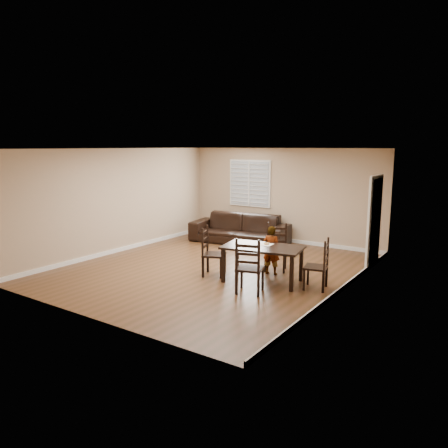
{
  "coord_description": "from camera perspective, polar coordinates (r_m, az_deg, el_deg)",
  "views": [
    {
      "loc": [
        5.61,
        -7.85,
        2.76
      ],
      "look_at": [
        0.12,
        0.28,
        1.0
      ],
      "focal_mm": 35.0,
      "sensor_mm": 36.0,
      "label": 1
    }
  ],
  "objects": [
    {
      "name": "chair_left",
      "position": [
        9.41,
        -2.05,
        -3.83
      ],
      "size": [
        0.59,
        0.61,
        1.07
      ],
      "rotation": [
        0.0,
        0.0,
        1.95
      ],
      "color": "black",
      "rests_on": "ground"
    },
    {
      "name": "chair_near",
      "position": [
        9.93,
        6.85,
        -3.19
      ],
      "size": [
        0.6,
        0.58,
        1.05
      ],
      "rotation": [
        0.0,
        0.0,
        0.37
      ],
      "color": "black",
      "rests_on": "ground"
    },
    {
      "name": "room",
      "position": [
        9.82,
        -0.72,
        4.6
      ],
      "size": [
        6.04,
        7.04,
        2.72
      ],
      "color": "tan",
      "rests_on": "ground"
    },
    {
      "name": "donut",
      "position": [
        9.07,
        5.58,
        -2.54
      ],
      "size": [
        0.11,
        0.11,
        0.04
      ],
      "color": "#C89148",
      "rests_on": "napkin"
    },
    {
      "name": "chair_far",
      "position": [
        8.2,
        3.2,
        -5.92
      ],
      "size": [
        0.6,
        0.58,
        1.08
      ],
      "rotation": [
        0.0,
        0.0,
        3.44
      ],
      "color": "black",
      "rests_on": "ground"
    },
    {
      "name": "napkin",
      "position": [
        9.08,
        5.46,
        -2.67
      ],
      "size": [
        0.29,
        0.29,
        0.0
      ],
      "primitive_type": "cube",
      "rotation": [
        0.0,
        0.0,
        0.04
      ],
      "color": "white",
      "rests_on": "dining_table"
    },
    {
      "name": "chair_right",
      "position": [
        8.69,
        12.7,
        -5.46
      ],
      "size": [
        0.51,
        0.53,
        1.0
      ],
      "rotation": [
        0.0,
        0.0,
        -1.36
      ],
      "color": "black",
      "rests_on": "ground"
    },
    {
      "name": "dining_table",
      "position": [
        8.94,
        5.08,
        -3.47
      ],
      "size": [
        1.72,
        1.16,
        0.75
      ],
      "rotation": [
        0.0,
        0.0,
        0.17
      ],
      "color": "black",
      "rests_on": "ground"
    },
    {
      "name": "child",
      "position": [
        9.5,
        6.21,
        -3.43
      ],
      "size": [
        0.42,
        0.3,
        1.07
      ],
      "primitive_type": "imported",
      "rotation": [
        0.0,
        0.0,
        3.25
      ],
      "color": "gray",
      "rests_on": "ground"
    },
    {
      "name": "ground",
      "position": [
        10.03,
        -1.45,
        -5.8
      ],
      "size": [
        7.0,
        7.0,
        0.0
      ],
      "primitive_type": "plane",
      "color": "#56321D",
      "rests_on": "ground"
    },
    {
      "name": "sofa",
      "position": [
        12.57,
        2.04,
        -0.6
      ],
      "size": [
        2.94,
        1.49,
        0.82
      ],
      "primitive_type": "imported",
      "rotation": [
        0.0,
        0.0,
        0.14
      ],
      "color": "black",
      "rests_on": "ground"
    }
  ]
}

